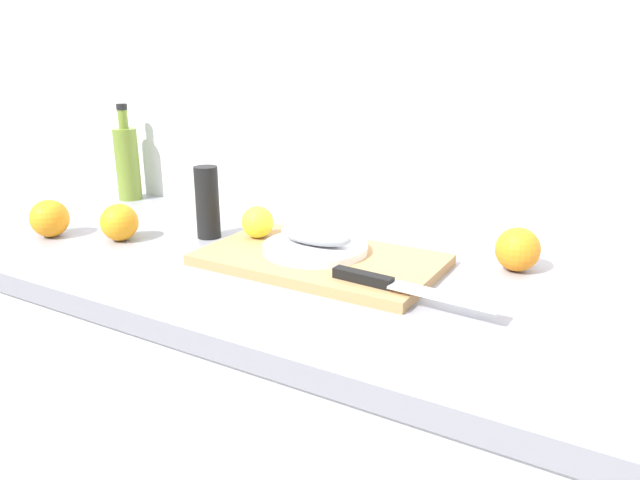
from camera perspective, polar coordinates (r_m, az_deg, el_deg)
back_wall at (r=1.30m, az=9.65°, el=15.56°), size 3.20×0.05×2.50m
cutting_board at (r=1.14m, az=0.00°, el=-1.91°), size 0.46×0.27×0.02m
white_plate at (r=1.16m, az=-0.46°, el=-0.74°), size 0.21×0.21×0.01m
fish_fillet at (r=1.15m, az=-0.46°, el=0.47°), size 0.15×0.07×0.04m
chef_knife at (r=0.98m, az=6.86°, el=-4.24°), size 0.29×0.05×0.02m
lemon_0 at (r=1.24m, az=-6.06°, el=1.75°), size 0.07×0.07×0.07m
olive_oil_bottle at (r=1.72m, az=-18.14°, el=7.21°), size 0.06×0.06×0.26m
orange_0 at (r=1.16m, az=18.56°, el=-0.86°), size 0.08×0.08×0.08m
orange_2 at (r=1.44m, az=-24.68°, el=1.91°), size 0.08×0.08×0.08m
orange_3 at (r=1.35m, az=-18.83°, el=1.63°), size 0.08×0.08×0.08m
pepper_mill at (r=1.32m, az=-10.83°, el=3.59°), size 0.05×0.05×0.16m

